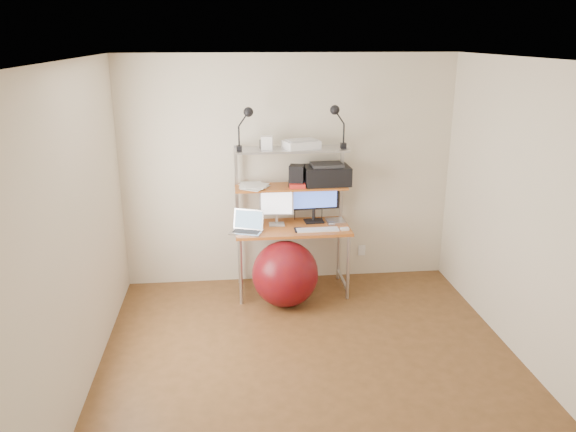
# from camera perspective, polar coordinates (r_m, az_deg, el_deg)

# --- Properties ---
(room) EXTENTS (3.60, 3.60, 3.60)m
(room) POSITION_cam_1_polar(r_m,az_deg,el_deg) (4.41, 2.59, -0.88)
(room) COLOR brown
(room) RESTS_ON ground
(computer_desk) EXTENTS (1.20, 0.60, 1.57)m
(computer_desk) POSITION_cam_1_polar(r_m,az_deg,el_deg) (5.92, 0.37, 1.08)
(computer_desk) COLOR #C46226
(computer_desk) RESTS_ON ground
(desktop) EXTENTS (1.20, 0.60, 0.00)m
(desktop) POSITION_cam_1_polar(r_m,az_deg,el_deg) (5.93, 0.43, -1.09)
(desktop) COLOR #C46226
(desktop) RESTS_ON computer_desk
(mid_shelf) EXTENTS (1.18, 0.34, 0.00)m
(mid_shelf) POSITION_cam_1_polar(r_m,az_deg,el_deg) (5.93, 0.30, 3.08)
(mid_shelf) COLOR #C46226
(mid_shelf) RESTS_ON computer_desk
(top_shelf) EXTENTS (1.18, 0.34, 0.00)m
(top_shelf) POSITION_cam_1_polar(r_m,az_deg,el_deg) (5.84, 0.30, 6.88)
(top_shelf) COLOR #B1B1B6
(top_shelf) RESTS_ON computer_desk
(floor) EXTENTS (3.60, 3.60, 0.00)m
(floor) POSITION_cam_1_polar(r_m,az_deg,el_deg) (4.96, 2.38, -14.69)
(floor) COLOR brown
(floor) RESTS_ON ground
(wall_outlet) EXTENTS (0.08, 0.01, 0.12)m
(wall_outlet) POSITION_cam_1_polar(r_m,az_deg,el_deg) (6.54, 7.51, -3.48)
(wall_outlet) COLOR white
(wall_outlet) RESTS_ON room
(monitor_silver) EXTENTS (0.36, 0.13, 0.40)m
(monitor_silver) POSITION_cam_1_polar(r_m,az_deg,el_deg) (5.93, -1.17, 1.09)
(monitor_silver) COLOR #B6B6BB
(monitor_silver) RESTS_ON desktop
(monitor_black) EXTENTS (0.56, 0.17, 0.55)m
(monitor_black) POSITION_cam_1_polar(r_m,az_deg,el_deg) (6.02, 2.66, 1.98)
(monitor_black) COLOR black
(monitor_black) RESTS_ON desktop
(laptop) EXTENTS (0.38, 0.35, 0.28)m
(laptop) POSITION_cam_1_polar(r_m,az_deg,el_deg) (5.78, -4.14, -1.14)
(laptop) COLOR silver
(laptop) RESTS_ON desktop
(keyboard) EXTENTS (0.44, 0.13, 0.01)m
(keyboard) POSITION_cam_1_polar(r_m,az_deg,el_deg) (5.82, 3.02, -1.40)
(keyboard) COLOR white
(keyboard) RESTS_ON desktop
(mouse) EXTENTS (0.09, 0.06, 0.02)m
(mouse) POSITION_cam_1_polar(r_m,az_deg,el_deg) (5.85, 5.78, -1.31)
(mouse) COLOR white
(mouse) RESTS_ON desktop
(mac_mini) EXTENTS (0.20, 0.20, 0.04)m
(mac_mini) POSITION_cam_1_polar(r_m,az_deg,el_deg) (6.05, 4.85, -0.56)
(mac_mini) COLOR silver
(mac_mini) RESTS_ON desktop
(phone) EXTENTS (0.08, 0.15, 0.01)m
(phone) POSITION_cam_1_polar(r_m,az_deg,el_deg) (5.81, 1.06, -1.44)
(phone) COLOR black
(phone) RESTS_ON desktop
(printer) EXTENTS (0.49, 0.35, 0.23)m
(printer) POSITION_cam_1_polar(r_m,az_deg,el_deg) (5.98, 3.94, 4.23)
(printer) COLOR black
(printer) RESTS_ON mid_shelf
(nas_cube) EXTENTS (0.19, 0.19, 0.22)m
(nas_cube) POSITION_cam_1_polar(r_m,az_deg,el_deg) (5.90, 0.90, 4.13)
(nas_cube) COLOR black
(nas_cube) RESTS_ON mid_shelf
(red_box) EXTENTS (0.16, 0.11, 0.04)m
(red_box) POSITION_cam_1_polar(r_m,az_deg,el_deg) (5.85, 0.95, 3.09)
(red_box) COLOR red
(red_box) RESTS_ON mid_shelf
(scanner) EXTENTS (0.41, 0.33, 0.09)m
(scanner) POSITION_cam_1_polar(r_m,az_deg,el_deg) (5.84, 1.36, 7.32)
(scanner) COLOR white
(scanner) RESTS_ON top_shelf
(box_white) EXTENTS (0.13, 0.11, 0.13)m
(box_white) POSITION_cam_1_polar(r_m,az_deg,el_deg) (5.79, -2.16, 7.45)
(box_white) COLOR white
(box_white) RESTS_ON top_shelf
(box_grey) EXTENTS (0.10, 0.10, 0.09)m
(box_grey) POSITION_cam_1_polar(r_m,az_deg,el_deg) (5.81, -2.42, 7.26)
(box_grey) COLOR #2B2B2E
(box_grey) RESTS_ON top_shelf
(clip_lamp_left) EXTENTS (0.18, 0.10, 0.44)m
(clip_lamp_left) POSITION_cam_1_polar(r_m,az_deg,el_deg) (5.66, -4.25, 9.78)
(clip_lamp_left) COLOR black
(clip_lamp_left) RESTS_ON top_shelf
(clip_lamp_right) EXTENTS (0.18, 0.10, 0.45)m
(clip_lamp_right) POSITION_cam_1_polar(r_m,az_deg,el_deg) (5.80, 4.97, 9.99)
(clip_lamp_right) COLOR black
(clip_lamp_right) RESTS_ON top_shelf
(exercise_ball) EXTENTS (0.68, 0.68, 0.68)m
(exercise_ball) POSITION_cam_1_polar(r_m,az_deg,el_deg) (5.77, -0.29, -5.89)
(exercise_ball) COLOR #680B0C
(exercise_ball) RESTS_ON floor
(paper_stack) EXTENTS (0.34, 0.41, 0.02)m
(paper_stack) POSITION_cam_1_polar(r_m,az_deg,el_deg) (5.89, -3.53, 3.08)
(paper_stack) COLOR white
(paper_stack) RESTS_ON mid_shelf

